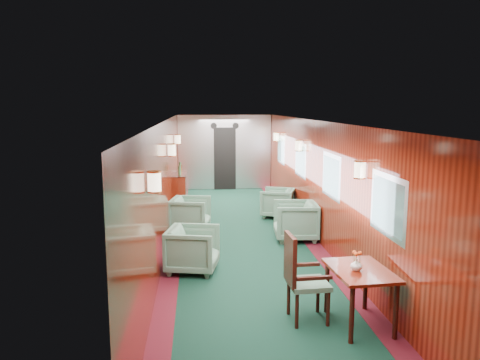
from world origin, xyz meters
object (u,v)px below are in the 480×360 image
Objects in this scene: dining_table at (360,278)px; armchair_right_far at (278,203)px; side_chair at (300,274)px; armchair_right_near at (295,221)px; credenza at (180,193)px; armchair_left_near at (193,249)px; armchair_left_far at (191,214)px.

armchair_right_far is at bearing 86.35° from dining_table.
armchair_right_far is at bearing 79.48° from side_chair.
armchair_right_near is 1.96m from armchair_right_far.
credenza is 3.56m from armchair_right_near.
armchair_right_far is (0.67, 5.53, -0.26)m from side_chair.
credenza is 1.66× the size of armchair_right_far.
credenza reaches higher than armchair_left_near.
armchair_left_near is (-2.06, 2.11, -0.24)m from dining_table.
armchair_left_far is 0.94× the size of armchair_right_near.
armchair_left_near is 4.13m from armchair_right_far.
credenza is 1.59× the size of armchair_left_far.
credenza reaches higher than dining_table.
dining_table is at bearing -69.21° from credenza.
dining_table is at bearing 19.29° from armchair_right_far.
dining_table is 1.18× the size of armchair_right_near.
armchair_right_near reaches higher than armchair_left_near.
armchair_left_near reaches higher than dining_table.
side_chair is at bearing -6.30° from armchair_right_near.
armchair_left_far is at bearing 104.16° from side_chair.
armchair_left_near is at bearing 121.44° from side_chair.
dining_table is 6.81m from credenza.
side_chair is 1.46× the size of armchair_right_far.
credenza is 1.59× the size of armchair_left_near.
credenza is at bearing -86.44° from armchair_right_far.
credenza is (-1.71, 6.19, -0.10)m from side_chair.
armchair_right_far is at bearing -17.70° from armchair_left_near.
dining_table is 2.96m from armchair_left_near.
side_chair is 3.65m from armchair_right_near.
armchair_left_far is (-0.07, 2.52, -0.00)m from armchair_left_near.
side_chair is (-0.71, 0.18, 0.01)m from dining_table.
credenza is at bearing 106.82° from dining_table.
armchair_left_near is 0.94× the size of armchair_right_near.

